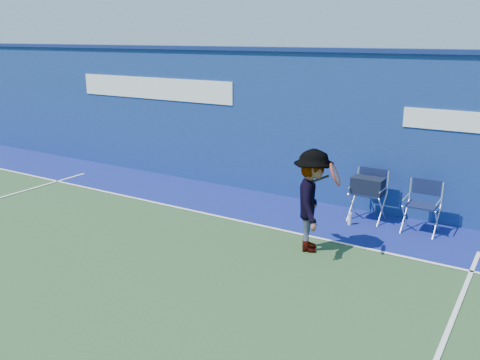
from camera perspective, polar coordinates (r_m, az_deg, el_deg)
The scene contains 8 objects.
ground at distance 7.48m, azimuth -17.01°, elevation -11.07°, with size 80.00×80.00×0.00m, color #2C4C28.
stadium_wall at distance 10.94m, azimuth 3.08°, elevation 6.66°, with size 24.00×0.50×3.08m.
out_of_bounds_strip at distance 10.38m, azimuth 0.04°, elevation -2.62°, with size 24.00×1.80×0.01m, color navy.
court_lines at distance 7.83m, azimuth -13.71°, elevation -9.44°, with size 24.00×12.00×0.01m.
directors_chair_left at distance 9.64m, azimuth 14.11°, elevation -2.15°, with size 0.57×0.51×0.95m.
directors_chair_right at distance 9.36m, azimuth 19.64°, elevation -3.89°, with size 0.54×0.48×0.90m.
water_bottle at distance 9.41m, azimuth 12.22°, elevation -4.29°, with size 0.07×0.07×0.23m, color white.
tennis_player at distance 8.01m, azimuth 8.12°, elevation -2.31°, with size 1.03×1.21×1.64m.
Camera 1 is at (5.17, -4.28, 3.31)m, focal length 38.00 mm.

